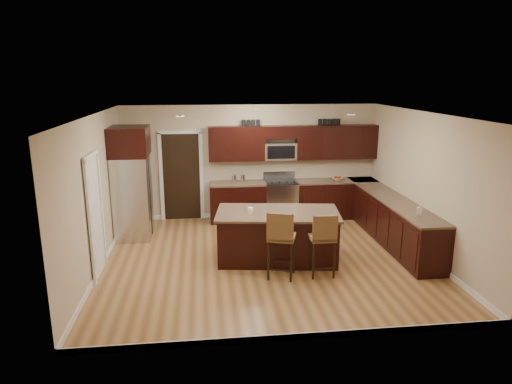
{
  "coord_description": "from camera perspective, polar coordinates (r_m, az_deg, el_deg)",
  "views": [
    {
      "loc": [
        -1.13,
        -7.92,
        3.33
      ],
      "look_at": [
        -0.15,
        0.4,
        1.2
      ],
      "focal_mm": 32.0,
      "sensor_mm": 36.0,
      "label": 1
    }
  ],
  "objects": [
    {
      "name": "canister_tall",
      "position": [
        10.65,
        -2.76,
        1.65
      ],
      "size": [
        0.12,
        0.12,
        0.19
      ],
      "primitive_type": "cylinder",
      "color": "silver",
      "rests_on": "base_cabinets"
    },
    {
      "name": "wall_back",
      "position": [
        10.91,
        -0.65,
        3.78
      ],
      "size": [
        6.0,
        0.0,
        6.0
      ],
      "primitive_type": "plane",
      "rotation": [
        1.57,
        0.0,
        0.0
      ],
      "color": "#C4AE8D",
      "rests_on": "floor"
    },
    {
      "name": "range",
      "position": [
        10.91,
        3.08,
        -0.97
      ],
      "size": [
        0.76,
        0.64,
        1.11
      ],
      "color": "silver",
      "rests_on": "floor"
    },
    {
      "name": "wall_right",
      "position": [
        9.15,
        20.33,
        0.84
      ],
      "size": [
        0.0,
        5.5,
        5.5
      ],
      "primitive_type": "plane",
      "rotation": [
        1.57,
        0.0,
        -1.57
      ],
      "color": "#C4AE8D",
      "rests_on": "floor"
    },
    {
      "name": "soap_bottle",
      "position": [
        8.69,
        19.76,
        -2.07
      ],
      "size": [
        0.12,
        0.12,
        0.19
      ],
      "primitive_type": "imported",
      "rotation": [
        0.0,
        0.0,
        -0.43
      ],
      "color": "#B2B2B2",
      "rests_on": "base_cabinets"
    },
    {
      "name": "refrigerator",
      "position": [
        9.82,
        -15.27,
        1.25
      ],
      "size": [
        0.79,
        0.94,
        2.35
      ],
      "color": "silver",
      "rests_on": "floor"
    },
    {
      "name": "stool_mid",
      "position": [
        7.63,
        3.15,
        -5.65
      ],
      "size": [
        0.56,
        0.56,
        1.18
      ],
      "rotation": [
        0.0,
        0.0,
        -0.32
      ],
      "color": "brown",
      "rests_on": "floor"
    },
    {
      "name": "island_jar",
      "position": [
        8.3,
        -0.67,
        -2.29
      ],
      "size": [
        0.1,
        0.1,
        0.1
      ],
      "primitive_type": "cylinder",
      "color": "white",
      "rests_on": "island"
    },
    {
      "name": "wall_left",
      "position": [
        8.37,
        -19.4,
        -0.27
      ],
      "size": [
        0.0,
        5.5,
        5.5
      ],
      "primitive_type": "plane",
      "rotation": [
        1.57,
        0.0,
        1.57
      ],
      "color": "#C4AE8D",
      "rests_on": "floor"
    },
    {
      "name": "pantry_door",
      "position": [
        8.17,
        -19.51,
        -3.03
      ],
      "size": [
        0.03,
        0.8,
        2.04
      ],
      "primitive_type": "cube",
      "color": "white",
      "rests_on": "floor"
    },
    {
      "name": "upper_cabinets",
      "position": [
        10.83,
        4.96,
        6.28
      ],
      "size": [
        4.0,
        0.33,
        0.8
      ],
      "color": "black",
      "rests_on": "wall_back"
    },
    {
      "name": "island",
      "position": [
        8.53,
        2.69,
        -5.66
      ],
      "size": [
        2.38,
        1.47,
        0.92
      ],
      "rotation": [
        0.0,
        0.0,
        -0.14
      ],
      "color": "black",
      "rests_on": "floor"
    },
    {
      "name": "fruit_bowl",
      "position": [
        11.11,
        10.14,
        1.64
      ],
      "size": [
        0.28,
        0.28,
        0.06
      ],
      "primitive_type": "imported",
      "rotation": [
        0.0,
        0.0,
        -0.14
      ],
      "color": "silver",
      "rests_on": "base_cabinets"
    },
    {
      "name": "floor_mat",
      "position": [
        10.59,
        5.12,
        -4.12
      ],
      "size": [
        0.91,
        0.69,
        0.01
      ],
      "primitive_type": "cube",
      "rotation": [
        0.0,
        0.0,
        -0.2
      ],
      "color": "olive",
      "rests_on": "floor"
    },
    {
      "name": "stool_right",
      "position": [
        7.79,
        8.37,
        -5.66
      ],
      "size": [
        0.42,
        0.42,
        1.12
      ],
      "rotation": [
        0.0,
        0.0,
        -0.02
      ],
      "color": "brown",
      "rests_on": "floor"
    },
    {
      "name": "floor",
      "position": [
        8.66,
        1.33,
        -8.37
      ],
      "size": [
        6.0,
        6.0,
        0.0
      ],
      "primitive_type": "plane",
      "color": "#9F6F3F",
      "rests_on": "ground"
    },
    {
      "name": "canister_short",
      "position": [
        10.66,
        -1.66,
        1.67
      ],
      "size": [
        0.11,
        0.11,
        0.18
      ],
      "primitive_type": "cylinder",
      "color": "silver",
      "rests_on": "base_cabinets"
    },
    {
      "name": "ceiling",
      "position": [
        8.02,
        1.44,
        9.73
      ],
      "size": [
        6.0,
        6.0,
        0.0
      ],
      "primitive_type": "plane",
      "rotation": [
        3.14,
        0.0,
        0.0
      ],
      "color": "silver",
      "rests_on": "wall_back"
    },
    {
      "name": "base_cabinets",
      "position": [
        10.25,
        10.78,
        -2.27
      ],
      "size": [
        4.02,
        3.96,
        0.92
      ],
      "color": "black",
      "rests_on": "floor"
    },
    {
      "name": "doorway",
      "position": [
        10.91,
        -9.29,
        1.88
      ],
      "size": [
        0.85,
        0.03,
        2.06
      ],
      "primitive_type": "cube",
      "color": "black",
      "rests_on": "floor"
    },
    {
      "name": "microwave",
      "position": [
        10.81,
        3.02,
        5.12
      ],
      "size": [
        0.76,
        0.31,
        0.4
      ],
      "primitive_type": "cube",
      "color": "silver",
      "rests_on": "upper_cabinets"
    },
    {
      "name": "letter_decor",
      "position": [
        10.75,
        4.26,
        8.67
      ],
      "size": [
        2.2,
        0.03,
        0.15
      ],
      "primitive_type": null,
      "color": "black",
      "rests_on": "upper_cabinets"
    }
  ]
}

